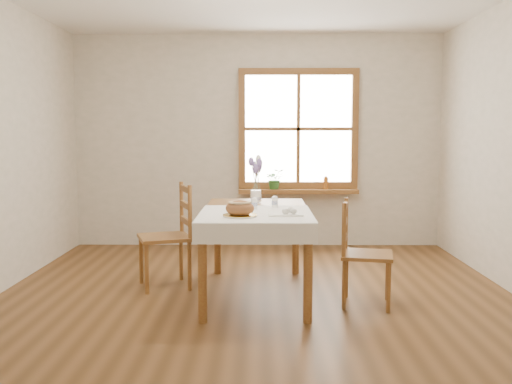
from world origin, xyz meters
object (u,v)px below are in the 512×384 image
(dining_table, at_px, (256,219))
(flower_vase, at_px, (256,197))
(bread_plate, at_px, (240,216))
(chair_right, at_px, (367,253))
(chair_left, at_px, (164,236))

(dining_table, bearing_deg, flower_vase, 90.52)
(bread_plate, bearing_deg, flower_vase, 82.92)
(chair_right, xyz_separation_m, bread_plate, (-1.03, -0.20, 0.34))
(dining_table, relative_size, chair_left, 1.69)
(dining_table, xyz_separation_m, chair_left, (-0.84, 0.25, -0.19))
(dining_table, relative_size, flower_vase, 14.46)
(chair_left, bearing_deg, dining_table, 54.42)
(flower_vase, bearing_deg, chair_left, -166.29)
(chair_left, height_order, bread_plate, chair_left)
(dining_table, relative_size, chair_right, 1.86)
(dining_table, distance_m, flower_vase, 0.47)
(dining_table, bearing_deg, bread_plate, -103.87)
(dining_table, distance_m, chair_left, 0.89)
(dining_table, xyz_separation_m, bread_plate, (-0.12, -0.49, 0.10))
(bread_plate, bearing_deg, chair_left, 134.35)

